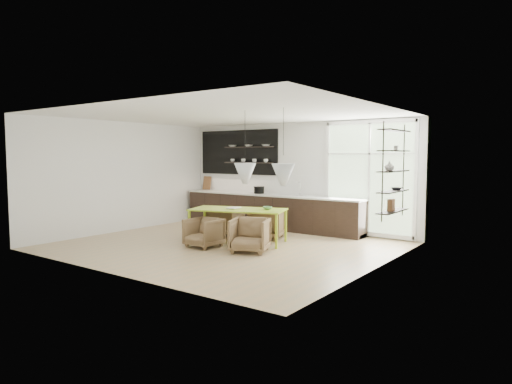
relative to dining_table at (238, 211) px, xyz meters
name	(u,v)px	position (x,y,z in m)	size (l,w,h in m)	color
room	(274,179)	(0.58, 0.63, 0.73)	(7.02, 6.01, 2.91)	tan
kitchen_run	(268,206)	(-0.70, 2.22, -0.13)	(5.54, 0.69, 2.75)	black
right_shelving	(393,174)	(3.35, 0.71, 0.92)	(0.26, 1.22, 1.90)	black
dining_table	(238,211)	(0.00, 0.00, 0.00)	(2.34, 1.61, 0.78)	#9FC224
armchair_back_left	(226,222)	(-0.81, 0.54, -0.39)	(0.72, 0.74, 0.68)	olive
armchair_back_right	(267,223)	(0.21, 0.86, -0.36)	(0.78, 0.81, 0.73)	olive
armchair_front_left	(204,233)	(-0.29, -0.84, -0.41)	(0.68, 0.70, 0.64)	olive
armchair_front_right	(250,235)	(0.84, -0.66, -0.38)	(0.76, 0.78, 0.71)	olive
wire_stool	(190,227)	(-1.20, -0.35, -0.43)	(0.36, 0.36, 0.46)	black
table_book	(229,208)	(-0.22, -0.05, 0.07)	(0.24, 0.32, 0.03)	white
table_bowl	(268,208)	(0.60, 0.32, 0.09)	(0.21, 0.21, 0.07)	#508055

